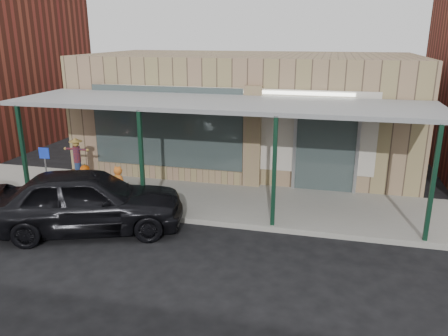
% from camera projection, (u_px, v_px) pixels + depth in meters
% --- Properties ---
extents(ground, '(120.00, 120.00, 0.00)m').
position_uv_depth(ground, '(180.00, 261.00, 9.86)').
color(ground, black).
rests_on(ground, ground).
extents(sidewalk, '(40.00, 3.20, 0.15)m').
position_uv_depth(sidewalk, '(220.00, 201.00, 13.18)').
color(sidewalk, gray).
rests_on(sidewalk, ground).
extents(storefront, '(12.00, 6.25, 4.20)m').
position_uv_depth(storefront, '(249.00, 110.00, 16.82)').
color(storefront, '#8D6D56').
rests_on(storefront, ground).
extents(awning, '(12.00, 3.00, 3.04)m').
position_uv_depth(awning, '(219.00, 105.00, 12.28)').
color(awning, gray).
rests_on(awning, ground).
extents(block_buildings_near, '(61.00, 8.00, 8.00)m').
position_uv_depth(block_buildings_near, '(306.00, 65.00, 16.83)').
color(block_buildings_near, brown).
rests_on(block_buildings_near, ground).
extents(barrel_scarecrow, '(0.92, 0.67, 1.52)m').
position_uv_depth(barrel_scarecrow, '(78.00, 167.00, 14.57)').
color(barrel_scarecrow, '#543621').
rests_on(barrel_scarecrow, sidewalk).
extents(barrel_pumpkin, '(0.66, 0.66, 0.68)m').
position_uv_depth(barrel_pumpkin, '(86.00, 176.00, 14.47)').
color(barrel_pumpkin, '#543621').
rests_on(barrel_pumpkin, sidewalk).
extents(handicap_sign, '(0.33, 0.04, 1.59)m').
position_uv_depth(handicap_sign, '(46.00, 166.00, 12.89)').
color(handicap_sign, gray).
rests_on(handicap_sign, sidewalk).
extents(parked_sedan, '(5.25, 3.50, 1.66)m').
position_uv_depth(parked_sedan, '(88.00, 200.00, 11.19)').
color(parked_sedan, black).
rests_on(parked_sedan, ground).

